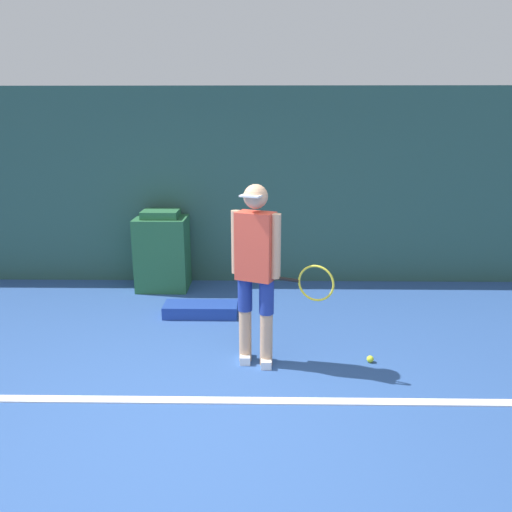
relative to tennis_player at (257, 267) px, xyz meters
name	(u,v)px	position (x,y,z in m)	size (l,w,h in m)	color
ground_plane	(192,425)	(-0.49, -1.03, -0.97)	(24.00, 24.00, 0.00)	#2D5193
back_wall	(225,188)	(-0.49, 2.58, 0.39)	(24.00, 0.10, 2.71)	#2D564C
court_baseline	(197,400)	(-0.49, -0.69, -0.96)	(21.60, 0.10, 0.01)	white
tennis_player	(257,267)	(0.00, 0.00, 0.00)	(0.92, 0.46, 1.73)	tan
tennis_ball	(370,359)	(1.10, 0.02, -0.93)	(0.07, 0.07, 0.07)	#D1E533
covered_chair	(163,251)	(-1.33, 2.20, -0.44)	(0.69, 0.56, 1.10)	#28663D
equipment_bag	(201,309)	(-0.69, 1.20, -0.89)	(0.88, 0.34, 0.15)	#1E3D99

